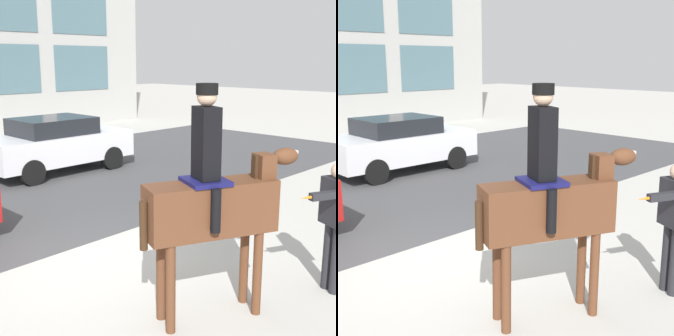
# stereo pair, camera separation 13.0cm
# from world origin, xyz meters

# --- Properties ---
(ground_plane) EXTENTS (80.00, 80.00, 0.00)m
(ground_plane) POSITION_xyz_m (0.00, 0.00, 0.00)
(ground_plane) COLOR #B2AFA8
(mounted_horse_lead) EXTENTS (1.86, 1.08, 2.75)m
(mounted_horse_lead) POSITION_xyz_m (0.12, -2.39, 1.42)
(mounted_horse_lead) COLOR #59331E
(mounted_horse_lead) RESTS_ON ground_plane
(pedestrian_bystander) EXTENTS (0.91, 0.46, 1.74)m
(pedestrian_bystander) POSITION_xyz_m (1.70, -3.12, 1.03)
(pedestrian_bystander) COLOR #232328
(pedestrian_bystander) RESTS_ON ground_plane
(street_car_far_lane) EXTENTS (4.00, 1.84, 1.50)m
(street_car_far_lane) POSITION_xyz_m (2.96, 5.35, 0.79)
(street_car_far_lane) COLOR silver
(street_car_far_lane) RESTS_ON ground_plane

